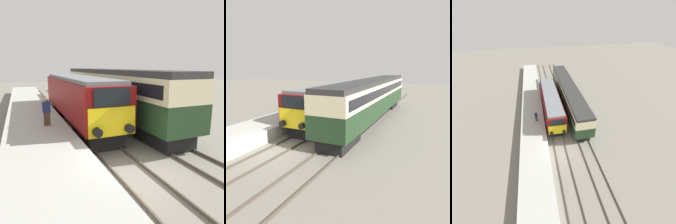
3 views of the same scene
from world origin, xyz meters
The scene contains 7 objects.
ground_plane centered at (0.00, 0.00, 0.00)m, with size 120.00×120.00×0.00m, color slate.
platform_left centered at (-3.30, 8.00, 0.49)m, with size 3.50×50.00×0.97m.
rails_near_track centered at (0.00, 5.00, 0.07)m, with size 1.51×60.00×0.14m.
rails_far_track centered at (3.40, 5.00, 0.07)m, with size 1.50×60.00×0.14m.
locomotive centered at (0.00, 9.13, 2.06)m, with size 2.70×13.95×3.68m.
passenger_carriage centered at (3.40, 10.91, 2.53)m, with size 2.75×20.37×4.16m.
person_on_platform centered at (-2.70, 5.90, 1.77)m, with size 0.44×0.26×1.62m.
Camera 3 is at (-2.19, -12.61, 15.43)m, focal length 24.00 mm.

